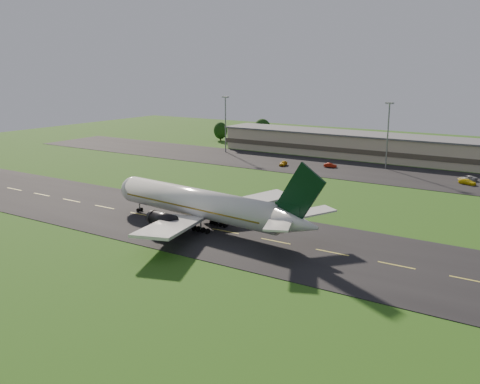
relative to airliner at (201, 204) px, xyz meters
The scene contains 11 objects.
ground 7.30m from the airliner, ahead, with size 360.00×360.00×0.00m, color #204611.
taxiway 7.27m from the airliner, ahead, with size 220.00×30.00×0.10m, color black.
apron 72.45m from the airliner, 85.54° to the left, with size 260.00×30.00×0.10m, color black.
airliner is the anchor object (origin of this frame).
terminal 97.02m from the airliner, 82.88° to the left, with size 145.00×16.00×8.40m.
light_mast_west 94.43m from the airliner, 121.66° to the left, with size 2.40×1.20×20.35m.
light_mast_centre 81.19m from the airliner, 82.45° to the left, with size 2.40×1.20×20.35m.
service_vehicle_a 69.81m from the airliner, 105.26° to the left, with size 1.74×4.33×1.48m, color #D59E0C.
service_vehicle_b 72.93m from the airliner, 93.63° to the left, with size 1.39×3.98×1.31m, color #A61C0B.
service_vehicle_c 82.44m from the airliner, 64.54° to the left, with size 2.40×5.20×1.45m, color silver.
service_vehicle_d 78.56m from the airliner, 62.47° to the left, with size 1.97×4.84×1.40m, color yellow.
Camera 1 is at (55.67, -80.54, 30.94)m, focal length 40.00 mm.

